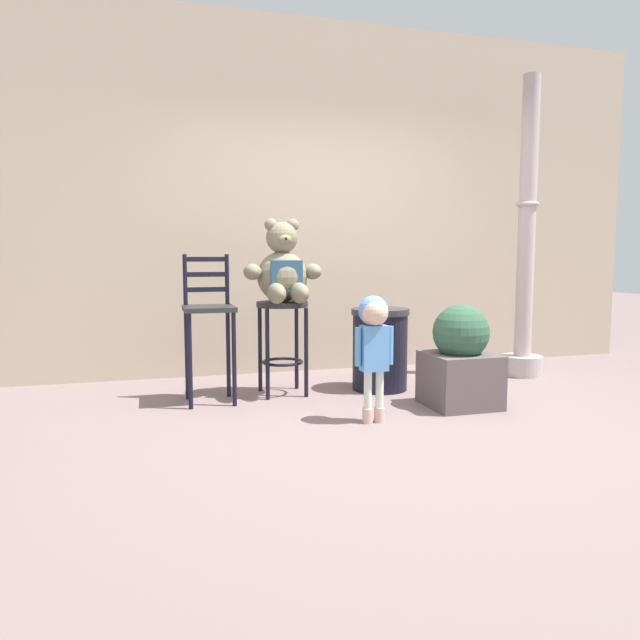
% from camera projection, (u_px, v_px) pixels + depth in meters
% --- Properties ---
extents(ground_plane, '(24.00, 24.00, 0.00)m').
position_uv_depth(ground_plane, '(395.00, 423.00, 3.91)').
color(ground_plane, slate).
extents(building_wall, '(6.85, 0.30, 3.23)m').
position_uv_depth(building_wall, '(310.00, 200.00, 5.71)').
color(building_wall, '#BBA88F').
rests_on(building_wall, ground_plane).
extents(bar_stool_with_teddy, '(0.40, 0.40, 0.73)m').
position_uv_depth(bar_stool_with_teddy, '(282.00, 328.00, 4.69)').
color(bar_stool_with_teddy, '#262827').
rests_on(bar_stool_with_teddy, ground_plane).
extents(teddy_bear, '(0.61, 0.55, 0.64)m').
position_uv_depth(teddy_bear, '(283.00, 272.00, 4.61)').
color(teddy_bear, '#7A735B').
rests_on(teddy_bear, bar_stool_with_teddy).
extents(child_walking, '(0.26, 0.21, 0.83)m').
position_uv_depth(child_walking, '(374.00, 331.00, 3.87)').
color(child_walking, '#D2A898').
rests_on(child_walking, ground_plane).
extents(trash_bin, '(0.47, 0.47, 0.66)m').
position_uv_depth(trash_bin, '(380.00, 349.00, 4.88)').
color(trash_bin, black).
rests_on(trash_bin, ground_plane).
extents(lamppost, '(0.36, 0.36, 2.66)m').
position_uv_depth(lamppost, '(526.00, 261.00, 5.38)').
color(lamppost, '#B2A8A5').
rests_on(lamppost, ground_plane).
extents(bar_chair_empty, '(0.37, 0.37, 1.10)m').
position_uv_depth(bar_chair_empty, '(209.00, 318.00, 4.43)').
color(bar_chair_empty, '#262827').
rests_on(bar_chair_empty, ground_plane).
extents(planter_with_shrub, '(0.48, 0.48, 0.74)m').
position_uv_depth(planter_with_shrub, '(460.00, 359.00, 4.33)').
color(planter_with_shrub, '#5A4E51').
rests_on(planter_with_shrub, ground_plane).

